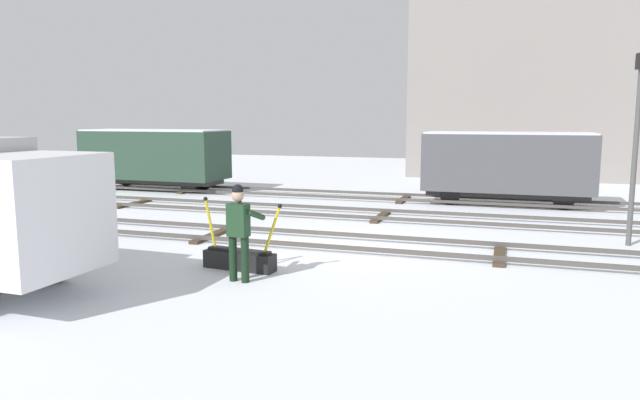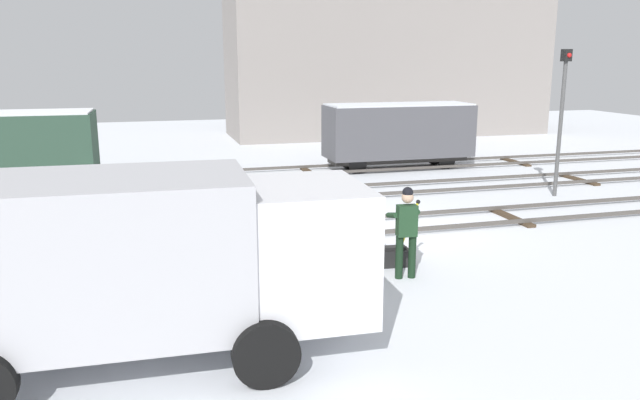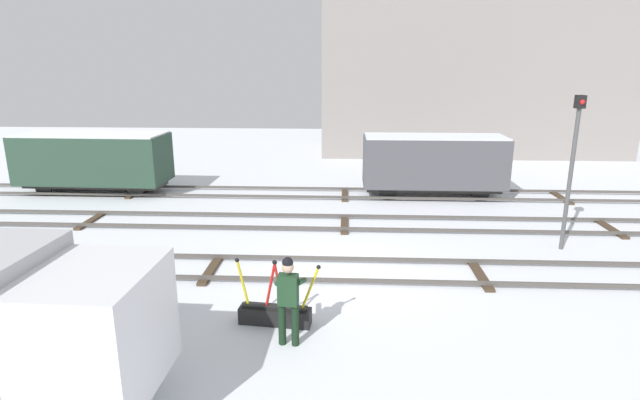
{
  "view_description": "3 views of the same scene",
  "coord_description": "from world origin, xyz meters",
  "px_view_note": "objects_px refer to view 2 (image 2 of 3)",
  "views": [
    {
      "loc": [
        3.61,
        -13.08,
        3.04
      ],
      "look_at": [
        -1.0,
        1.2,
        0.9
      ],
      "focal_mm": 32.74,
      "sensor_mm": 36.0,
      "label": 1
    },
    {
      "loc": [
        -5.8,
        -14.22,
        4.22
      ],
      "look_at": [
        -1.78,
        0.14,
        0.81
      ],
      "focal_mm": 34.95,
      "sensor_mm": 36.0,
      "label": 2
    },
    {
      "loc": [
        -0.01,
        -12.33,
        5.34
      ],
      "look_at": [
        -0.75,
        2.54,
        1.3
      ],
      "focal_mm": 28.48,
      "sensor_mm": 36.0,
      "label": 3
    }
  ],
  "objects_px": {
    "delivery_truck": "(149,256)",
    "rail_worker": "(406,227)",
    "switch_lever_frame": "(373,255)",
    "signal_post": "(562,109)",
    "freight_car_near_switch": "(398,132)"
  },
  "relations": [
    {
      "from": "switch_lever_frame",
      "to": "rail_worker",
      "type": "height_order",
      "value": "rail_worker"
    },
    {
      "from": "delivery_truck",
      "to": "rail_worker",
      "type": "bearing_deg",
      "value": 26.28
    },
    {
      "from": "rail_worker",
      "to": "delivery_truck",
      "type": "distance_m",
      "value": 5.32
    },
    {
      "from": "rail_worker",
      "to": "signal_post",
      "type": "height_order",
      "value": "signal_post"
    },
    {
      "from": "switch_lever_frame",
      "to": "rail_worker",
      "type": "xyz_separation_m",
      "value": [
        0.38,
        -0.77,
        0.79
      ]
    },
    {
      "from": "switch_lever_frame",
      "to": "rail_worker",
      "type": "distance_m",
      "value": 1.16
    },
    {
      "from": "rail_worker",
      "to": "freight_car_near_switch",
      "type": "xyz_separation_m",
      "value": [
        4.63,
        11.5,
        0.41
      ]
    },
    {
      "from": "switch_lever_frame",
      "to": "delivery_truck",
      "type": "relative_size",
      "value": 0.3
    },
    {
      "from": "switch_lever_frame",
      "to": "delivery_truck",
      "type": "bearing_deg",
      "value": -139.95
    },
    {
      "from": "rail_worker",
      "to": "signal_post",
      "type": "distance_m",
      "value": 9.51
    },
    {
      "from": "freight_car_near_switch",
      "to": "switch_lever_frame",
      "type": "bearing_deg",
      "value": -115.26
    },
    {
      "from": "signal_post",
      "to": "switch_lever_frame",
      "type": "bearing_deg",
      "value": -148.33
    },
    {
      "from": "switch_lever_frame",
      "to": "signal_post",
      "type": "relative_size",
      "value": 0.4
    },
    {
      "from": "delivery_truck",
      "to": "signal_post",
      "type": "distance_m",
      "value": 14.62
    },
    {
      "from": "switch_lever_frame",
      "to": "rail_worker",
      "type": "relative_size",
      "value": 0.98
    }
  ]
}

